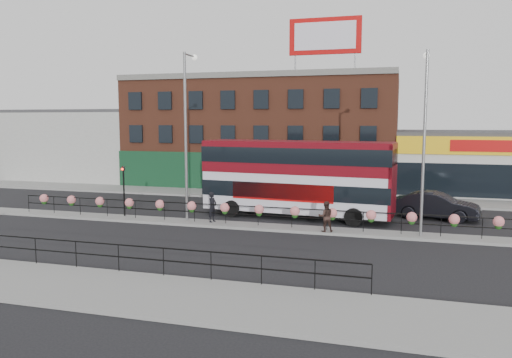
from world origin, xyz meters
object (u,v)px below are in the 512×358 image
(pedestrian_b, at_px, (326,216))
(lamp_column_east, at_px, (425,127))
(lamp_column_west, at_px, (187,122))
(pedestrian_a, at_px, (212,207))
(car, at_px, (436,206))
(double_decker_bus, at_px, (297,171))

(pedestrian_b, xyz_separation_m, lamp_column_east, (4.98, 0.65, 4.90))
(lamp_column_west, distance_m, lamp_column_east, 13.56)
(pedestrian_a, height_order, pedestrian_b, pedestrian_a)
(pedestrian_a, xyz_separation_m, lamp_column_east, (11.92, -0.13, 4.84))
(car, bearing_deg, lamp_column_east, -179.16)
(car, height_order, pedestrian_a, pedestrian_a)
(double_decker_bus, height_order, pedestrian_b, double_decker_bus)
(pedestrian_a, bearing_deg, car, -53.14)
(double_decker_bus, xyz_separation_m, car, (8.59, 2.00, -2.17))
(lamp_column_west, height_order, lamp_column_east, lamp_column_west)
(car, bearing_deg, double_decker_bus, 115.40)
(car, distance_m, pedestrian_b, 8.77)
(pedestrian_b, bearing_deg, lamp_column_east, 169.84)
(lamp_column_west, relative_size, lamp_column_east, 1.04)
(lamp_column_east, bearing_deg, pedestrian_b, -172.59)
(lamp_column_east, bearing_deg, pedestrian_a, 179.38)
(lamp_column_east, bearing_deg, car, 78.52)
(pedestrian_b, distance_m, lamp_column_west, 10.05)
(car, height_order, lamp_column_east, lamp_column_east)
(pedestrian_b, relative_size, lamp_column_east, 0.17)
(car, xyz_separation_m, lamp_column_west, (-14.70, -5.29, 5.29))
(car, relative_size, lamp_column_west, 0.54)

